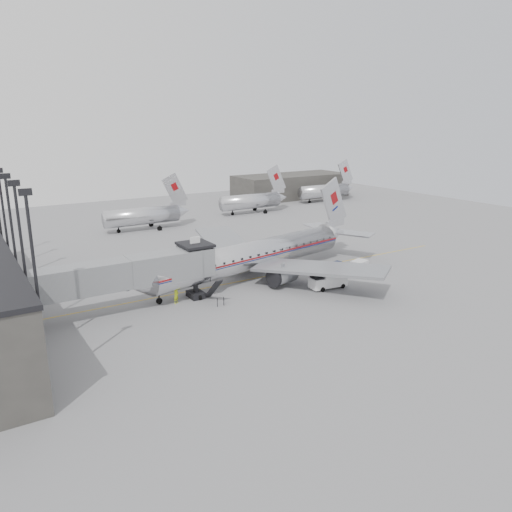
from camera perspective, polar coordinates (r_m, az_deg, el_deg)
The scene contains 13 objects.
ground at distance 59.81m, azimuth 2.72°, elevation -4.12°, with size 160.00×160.00×0.00m, color slate.
hangar at distance 132.46m, azimuth 4.00°, elevation 7.99°, with size 30.00×12.00×6.00m, color #34322F.
apron_line at distance 66.11m, azimuth 1.90°, elevation -2.18°, with size 0.15×60.00×0.01m, color gold.
jet_bridge at distance 54.62m, azimuth -14.04°, elevation -1.88°, with size 21.00×6.20×7.10m.
floodlight_masts at distance 60.55m, azimuth -26.92°, elevation 2.67°, with size 0.90×42.25×15.25m.
distant_aircraft_near at distance 94.93m, azimuth -12.81°, elevation 4.55°, with size 16.39×3.20×10.26m.
distant_aircraft_mid at distance 109.52m, azimuth -0.56°, elevation 6.34°, with size 16.39×3.20×10.26m.
distant_aircraft_far at distance 126.63m, azimuth 7.86°, elevation 7.43°, with size 16.39×3.20×10.26m.
airliner at distance 64.54m, azimuth -0.03°, elevation 0.14°, with size 37.13×34.10×11.84m.
service_van at distance 61.35m, azimuth 8.30°, elevation -2.62°, with size 4.83×2.22×2.21m.
baggage_cart_navy at distance 67.28m, azimuth 9.16°, elevation -1.34°, with size 2.14×1.74×1.55m.
baggage_cart_white at distance 68.07m, azimuth 11.73°, elevation -1.18°, with size 2.61×2.27×1.74m.
ramp_worker at distance 56.53m, azimuth -9.12°, elevation -4.44°, with size 0.70×0.46×1.93m, color #B5CD18.
Camera 1 is at (-32.28, -46.24, 19.95)m, focal length 35.00 mm.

